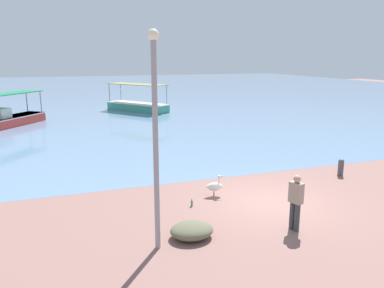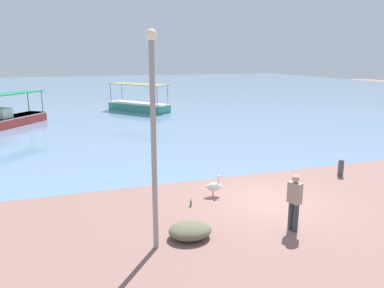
% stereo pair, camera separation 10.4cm
% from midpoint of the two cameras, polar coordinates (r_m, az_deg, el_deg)
% --- Properties ---
extents(ground, '(120.00, 120.00, 0.00)m').
position_cam_midpoint_polar(ground, '(13.72, 11.60, -8.55)').
color(ground, '#886058').
extents(harbor_water, '(110.00, 90.00, 0.00)m').
position_cam_midpoint_polar(harbor_water, '(59.48, -12.75, 8.00)').
color(harbor_water, '#6886A9').
rests_on(harbor_water, ground).
extents(fishing_boat_outer, '(4.42, 5.10, 2.40)m').
position_cam_midpoint_polar(fishing_boat_outer, '(31.07, -25.79, 3.62)').
color(fishing_boat_outer, '#CE3D37').
rests_on(fishing_boat_outer, harbor_water).
extents(fishing_boat_far_right, '(5.23, 6.18, 2.53)m').
position_cam_midpoint_polar(fishing_boat_far_right, '(35.90, -8.38, 5.86)').
color(fishing_boat_far_right, teal).
rests_on(fishing_boat_far_right, harbor_water).
extents(pelican, '(0.80, 0.38, 0.80)m').
position_cam_midpoint_polar(pelican, '(13.84, 3.29, -6.43)').
color(pelican, '#E0997A').
rests_on(pelican, ground).
extents(lamp_post, '(0.28, 0.28, 5.66)m').
position_cam_midpoint_polar(lamp_post, '(9.40, -5.92, 1.91)').
color(lamp_post, gray).
rests_on(lamp_post, ground).
extents(mooring_bollard, '(0.25, 0.25, 0.74)m').
position_cam_midpoint_polar(mooring_bollard, '(17.33, 21.58, -3.23)').
color(mooring_bollard, '#47474C').
rests_on(mooring_bollard, ground).
extents(fisherman_standing, '(0.32, 0.45, 1.69)m').
position_cam_midpoint_polar(fisherman_standing, '(11.43, 15.26, -8.35)').
color(fisherman_standing, '#373C40').
rests_on(fisherman_standing, ground).
extents(net_pile, '(1.24, 1.06, 0.43)m').
position_cam_midpoint_polar(net_pile, '(10.87, -0.32, -13.02)').
color(net_pile, '#605F46').
rests_on(net_pile, ground).
extents(glass_bottle, '(0.07, 0.07, 0.27)m').
position_cam_midpoint_polar(glass_bottle, '(12.99, -0.26, -9.01)').
color(glass_bottle, '#3F7F4C').
rests_on(glass_bottle, ground).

